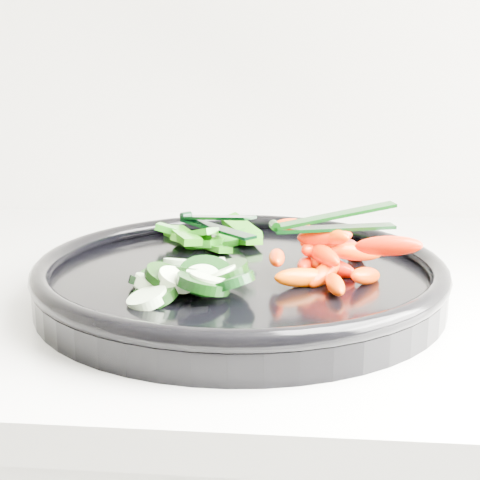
{
  "coord_description": "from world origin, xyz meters",
  "views": [
    {
      "loc": [
        0.51,
        1.04,
        1.14
      ],
      "look_at": [
        0.46,
        1.63,
        0.99
      ],
      "focal_mm": 50.0,
      "sensor_mm": 36.0,
      "label": 1
    }
  ],
  "objects": [
    {
      "name": "pepper_pile",
      "position": [
        0.42,
        1.72,
        0.96
      ],
      "size": [
        0.11,
        0.11,
        0.04
      ],
      "color": "#0B690A",
      "rests_on": "veggie_tray"
    },
    {
      "name": "tong_carrot",
      "position": [
        0.54,
        1.63,
        1.0
      ],
      "size": [
        0.11,
        0.04,
        0.02
      ],
      "color": "black",
      "rests_on": "carrot_pile"
    },
    {
      "name": "veggie_tray",
      "position": [
        0.46,
        1.63,
        0.95
      ],
      "size": [
        0.41,
        0.41,
        0.04
      ],
      "color": "black",
      "rests_on": "counter"
    },
    {
      "name": "carrot_pile",
      "position": [
        0.54,
        1.62,
        0.97
      ],
      "size": [
        0.13,
        0.15,
        0.06
      ],
      "color": "red",
      "rests_on": "veggie_tray"
    },
    {
      "name": "tong_pepper",
      "position": [
        0.42,
        1.72,
        0.98
      ],
      "size": [
        0.09,
        0.09,
        0.02
      ],
      "color": "black",
      "rests_on": "pepper_pile"
    },
    {
      "name": "cucumber_pile",
      "position": [
        0.42,
        1.57,
        0.96
      ],
      "size": [
        0.12,
        0.11,
        0.04
      ],
      "color": "black",
      "rests_on": "veggie_tray"
    }
  ]
}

